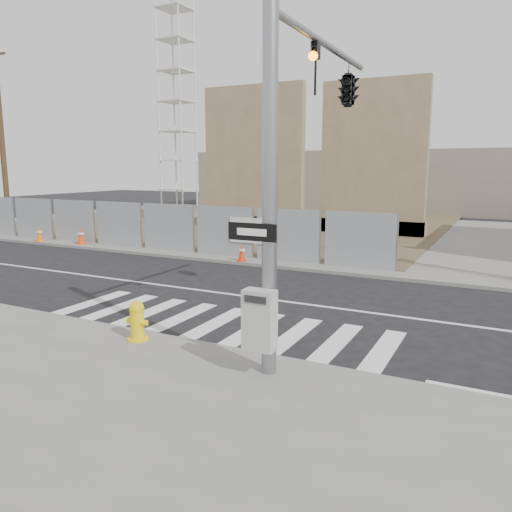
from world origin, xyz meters
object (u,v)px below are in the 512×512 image
at_px(traffic_cone_b, 81,236).
at_px(crane_tower, 177,88).
at_px(traffic_cone_c, 230,247).
at_px(traffic_cone_d, 242,253).
at_px(signal_pole, 327,114).
at_px(traffic_cone_a, 40,234).
at_px(fire_hydrant, 137,321).

bearing_deg(traffic_cone_b, crane_tower, 104.60).
height_order(crane_tower, traffic_cone_c, crane_tower).
bearing_deg(crane_tower, traffic_cone_d, -46.74).
distance_m(signal_pole, traffic_cone_d, 9.38).
distance_m(crane_tower, traffic_cone_a, 15.40).
xyz_separation_m(fire_hydrant, traffic_cone_d, (-2.31, 8.77, -0.09)).
distance_m(crane_tower, traffic_cone_d, 19.53).
relative_size(traffic_cone_c, traffic_cone_d, 0.96).
bearing_deg(signal_pole, traffic_cone_b, 155.05).
height_order(crane_tower, traffic_cone_a, crane_tower).
height_order(fire_hydrant, traffic_cone_d, fire_hydrant).
height_order(signal_pole, traffic_cone_b, signal_pole).
xyz_separation_m(signal_pole, crane_tower, (-17.49, 19.05, 4.24)).
xyz_separation_m(fire_hydrant, traffic_cone_b, (-11.10, 9.14, -0.04)).
xyz_separation_m(signal_pole, fire_hydrant, (-3.16, -2.50, -4.25)).
distance_m(fire_hydrant, traffic_cone_a, 16.07).
bearing_deg(traffic_cone_b, traffic_cone_d, -2.40).
relative_size(traffic_cone_a, traffic_cone_c, 1.11).
relative_size(fire_hydrant, traffic_cone_b, 1.11).
distance_m(signal_pole, traffic_cone_b, 16.31).
distance_m(fire_hydrant, traffic_cone_d, 9.07).
relative_size(fire_hydrant, traffic_cone_c, 1.30).
distance_m(crane_tower, traffic_cone_b, 15.41).
relative_size(crane_tower, fire_hydrant, 21.69).
bearing_deg(crane_tower, traffic_cone_a, -86.09).
bearing_deg(traffic_cone_d, traffic_cone_b, 177.60).
relative_size(fire_hydrant, traffic_cone_d, 1.25).
height_order(traffic_cone_b, traffic_cone_d, traffic_cone_b).
distance_m(fire_hydrant, traffic_cone_b, 14.38).
bearing_deg(traffic_cone_c, signal_pole, -47.83).
distance_m(signal_pole, traffic_cone_a, 18.28).
relative_size(signal_pole, fire_hydrant, 8.37).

